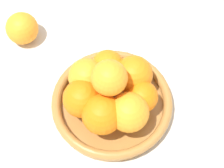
{
  "coord_description": "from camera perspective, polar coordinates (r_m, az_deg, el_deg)",
  "views": [
    {
      "loc": [
        0.28,
        -0.24,
        0.76
      ],
      "look_at": [
        0.0,
        0.0,
        0.11
      ],
      "focal_mm": 60.0,
      "sensor_mm": 36.0,
      "label": 1
    }
  ],
  "objects": [
    {
      "name": "ground_plane",
      "position": [
        0.84,
        0.0,
        -3.49
      ],
      "size": [
        4.0,
        4.0,
        0.0
      ],
      "primitive_type": "plane",
      "color": "beige"
    },
    {
      "name": "fruit_bowl",
      "position": [
        0.83,
        0.0,
        -2.93
      ],
      "size": [
        0.27,
        0.27,
        0.04
      ],
      "color": "#A57238",
      "rests_on": "ground_plane"
    },
    {
      "name": "orange_pile",
      "position": [
        0.77,
        -0.29,
        -0.89
      ],
      "size": [
        0.2,
        0.2,
        0.14
      ],
      "color": "orange",
      "rests_on": "fruit_bowl"
    },
    {
      "name": "stray_orange",
      "position": [
        0.94,
        -13.54,
        8.25
      ],
      "size": [
        0.08,
        0.08,
        0.08
      ],
      "primitive_type": "sphere",
      "color": "orange",
      "rests_on": "ground_plane"
    }
  ]
}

